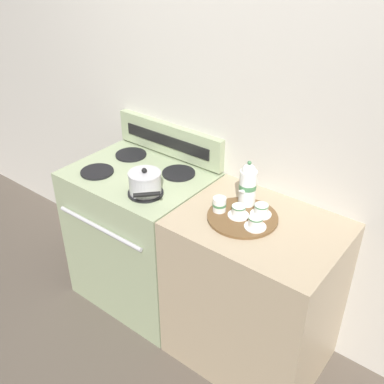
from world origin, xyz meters
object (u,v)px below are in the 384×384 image
Objects in this scene: stove at (142,236)px; teacup_front at (261,210)px; teapot at (248,184)px; creamer_jug at (219,204)px; saucepan at (145,183)px; teacup_right at (256,222)px; teacup_left at (239,211)px; serving_tray at (242,217)px.

stove is 0.91m from teacup_front.
teapot reaches higher than creamer_jug.
teapot is 0.14m from teacup_front.
stove is 0.57m from saucepan.
saucepan is 0.62m from teacup_right.
teapot reaches higher than teacup_left.
teacup_right is 0.21m from creamer_jug.
teacup_right is at bearing 7.59° from saucepan.
stove is 8.82× the size of teacup_front.
teacup_left is 1.00× the size of teacup_front.
creamer_jug is at bearing -169.12° from teacup_left.
teapot is 0.15m from teacup_left.
teacup_front reaches higher than stove.
teacup_right is (0.09, -0.04, 0.03)m from serving_tray.
teacup_left reaches higher than stove.
creamer_jug is (0.40, 0.09, -0.02)m from saucepan.
teacup_left is 0.12m from teacup_right.
serving_tray is at bearing 32.62° from teacup_left.
serving_tray is 1.44× the size of teapot.
teacup_right reaches higher than stove.
stove is 3.81× the size of teapot.
stove is at bearing 176.01° from teacup_right.
teacup_front is (0.11, -0.04, -0.08)m from teapot.
teapot is (0.47, 0.23, 0.05)m from saucepan.
teacup_left is 0.10m from creamer_jug.
teapot reaches higher than teacup_right.
creamer_jug is at bearing 176.83° from teacup_right.
saucepan is at bearing -167.38° from teacup_left.
saucepan is 0.51m from teacup_left.
saucepan is 0.61m from teacup_front.
teacup_right is (0.14, -0.15, -0.08)m from teapot.
teacup_right is at bearing -72.85° from teacup_front.
creamer_jug is at bearing -4.28° from stove.
teacup_right reaches higher than serving_tray.
teacup_left is at bearing 164.73° from teacup_right.
stove is 0.94m from teacup_right.
saucepan is 0.53m from teapot.
teacup_front is (0.08, 0.07, 0.00)m from teacup_left.
creamer_jug is at bearing -165.52° from serving_tray.
teapot is at bearing 103.52° from teacup_left.
teacup_front reaches higher than serving_tray.
teacup_left is at bearing 10.88° from creamer_jug.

